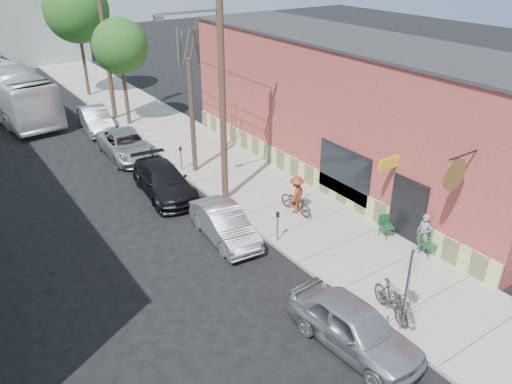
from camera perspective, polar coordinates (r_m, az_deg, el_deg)
ground at (r=17.24m, az=-0.48°, el=-10.58°), size 120.00×120.00×0.00m
sidewalk at (r=27.39m, az=-6.04°, el=4.34°), size 4.50×58.00×0.15m
cafe_building at (r=24.41m, az=10.61°, el=9.27°), size 6.60×20.20×6.61m
sign_post at (r=14.93m, az=16.98°, el=-9.91°), size 0.07×0.45×2.80m
parking_meter_near at (r=18.86m, az=2.49°, el=-3.43°), size 0.14×0.14×1.24m
parking_meter_far at (r=25.06m, az=-8.59°, el=4.24°), size 0.14×0.14×1.24m
utility_pole_near at (r=20.46m, az=-4.07°, el=12.42°), size 3.57×0.28×10.00m
utility_pole_far at (r=32.89m, az=-16.94°, el=16.74°), size 1.80×0.28×10.00m
tree_bare at (r=24.28m, az=-7.31°, el=8.49°), size 0.24×0.24×5.56m
tree_leafy_mid at (r=31.64m, az=-15.27°, el=15.78°), size 3.26×3.26×6.41m
tree_leafy_far at (r=38.95m, az=-19.85°, el=18.95°), size 4.49×4.49×8.24m
patio_chair_a at (r=19.97m, az=14.74°, el=-3.82°), size 0.65×0.65×0.88m
patio_chair_b at (r=19.27m, az=19.10°, el=-5.70°), size 0.59×0.59×0.88m
patron_grey at (r=19.23m, az=18.61°, el=-4.50°), size 0.39×0.58×1.56m
cyclist at (r=20.91m, az=4.63°, el=-0.30°), size 1.22×0.98×1.64m
cyclist_bike at (r=21.08m, az=4.60°, el=-1.14°), size 0.74×1.83×0.94m
parked_bike_a at (r=16.06m, az=15.20°, el=-11.80°), size 0.96×1.89×1.09m
parked_bike_b at (r=16.19m, az=16.34°, el=-11.91°), size 1.29×1.93×0.96m
car_0 at (r=14.85m, az=11.16°, el=-14.83°), size 2.03×4.36×1.44m
car_1 at (r=19.40m, az=-3.62°, el=-3.67°), size 1.71×4.04×1.30m
car_2 at (r=23.10m, az=-10.50°, el=1.27°), size 2.39×4.90×1.37m
car_3 at (r=27.75m, az=-14.57°, el=5.23°), size 2.42×4.90×1.34m
car_4 at (r=32.28m, az=-17.86°, el=7.89°), size 1.93×4.40×1.41m
bus at (r=37.08m, az=-26.32°, el=10.29°), size 3.92×11.98×3.28m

